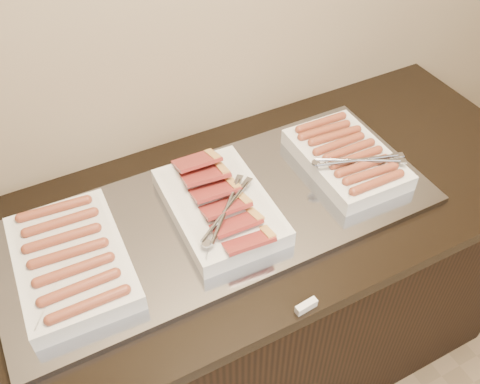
{
  "coord_description": "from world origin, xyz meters",
  "views": [
    {
      "loc": [
        -0.41,
        1.22,
        1.99
      ],
      "look_at": [
        0.07,
        2.13,
        0.97
      ],
      "focal_mm": 40.0,
      "sensor_mm": 36.0,
      "label": 1
    }
  ],
  "objects_px": {
    "dish_center": "(220,205)",
    "warming_tray": "(219,215)",
    "counter": "(221,309)",
    "dish_right": "(347,158)",
    "dish_left": "(71,260)"
  },
  "relations": [
    {
      "from": "dish_center",
      "to": "warming_tray",
      "type": "bearing_deg",
      "value": 123.03
    },
    {
      "from": "dish_center",
      "to": "dish_right",
      "type": "bearing_deg",
      "value": 2.05
    },
    {
      "from": "counter",
      "to": "dish_center",
      "type": "height_order",
      "value": "dish_center"
    },
    {
      "from": "counter",
      "to": "dish_right",
      "type": "xyz_separation_m",
      "value": [
        0.43,
        -0.0,
        0.5
      ]
    },
    {
      "from": "counter",
      "to": "dish_left",
      "type": "height_order",
      "value": "dish_left"
    },
    {
      "from": "counter",
      "to": "dish_left",
      "type": "bearing_deg",
      "value": 180.0
    },
    {
      "from": "counter",
      "to": "dish_left",
      "type": "xyz_separation_m",
      "value": [
        -0.4,
        0.0,
        0.5
      ]
    },
    {
      "from": "counter",
      "to": "dish_right",
      "type": "bearing_deg",
      "value": -0.53
    },
    {
      "from": "counter",
      "to": "dish_center",
      "type": "xyz_separation_m",
      "value": [
        0.01,
        -0.0,
        0.5
      ]
    },
    {
      "from": "dish_right",
      "to": "dish_center",
      "type": "bearing_deg",
      "value": -178.8
    },
    {
      "from": "dish_center",
      "to": "dish_right",
      "type": "distance_m",
      "value": 0.42
    },
    {
      "from": "warming_tray",
      "to": "dish_center",
      "type": "relative_size",
      "value": 2.95
    },
    {
      "from": "dish_left",
      "to": "dish_center",
      "type": "relative_size",
      "value": 0.98
    },
    {
      "from": "dish_left",
      "to": "dish_center",
      "type": "height_order",
      "value": "dish_center"
    },
    {
      "from": "warming_tray",
      "to": "dish_center",
      "type": "distance_m",
      "value": 0.04
    }
  ]
}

